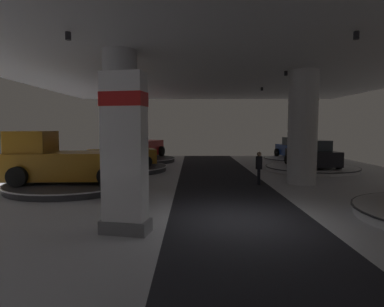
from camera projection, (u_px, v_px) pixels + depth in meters
The scene contains 16 objects.
ground at pixel (240, 221), 9.66m from camera, with size 24.00×44.00×0.06m.
ceiling_with_spotlights at pixel (242, 29), 9.21m from camera, with size 24.00×44.00×0.39m.
column_right at pixel (301, 128), 15.72m from camera, with size 1.40×1.40×5.50m.
column_left at pixel (119, 128), 11.69m from camera, with size 1.22×1.22×5.50m.
brand_sign_pylon at pixel (123, 151), 8.33m from camera, with size 1.37×0.88×4.16m.
display_platform_deep_right at pixel (293, 159), 27.00m from camera, with size 4.99×4.99×0.24m.
display_car_deep_right at pixel (293, 149), 26.90m from camera, with size 2.56×4.37×1.71m.
display_platform_mid_left at pixel (70, 185), 14.68m from camera, with size 5.68×5.68×0.30m.
pickup_truck_mid_left at pixel (62, 161), 14.58m from camera, with size 5.39×2.84×2.30m.
display_platform_far_left at pixel (120, 168), 20.65m from camera, with size 5.76×5.76×0.32m.
display_car_far_left at pixel (120, 154), 20.57m from camera, with size 4.54×3.15×1.71m.
display_platform_deep_left at pixel (138, 160), 26.07m from camera, with size 5.68×5.68×0.33m.
pickup_truck_deep_left at pixel (137, 146), 25.68m from camera, with size 3.74×5.67×2.30m.
display_platform_far_right at pixel (310, 168), 20.98m from camera, with size 5.82×5.82×0.24m.
display_car_far_right at pixel (310, 155), 20.88m from camera, with size 2.66×4.40×1.71m.
visitor_walking_near at pixel (257, 166), 15.68m from camera, with size 0.32×0.32×1.59m.
Camera 1 is at (-1.48, -9.46, 2.76)m, focal length 30.27 mm.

